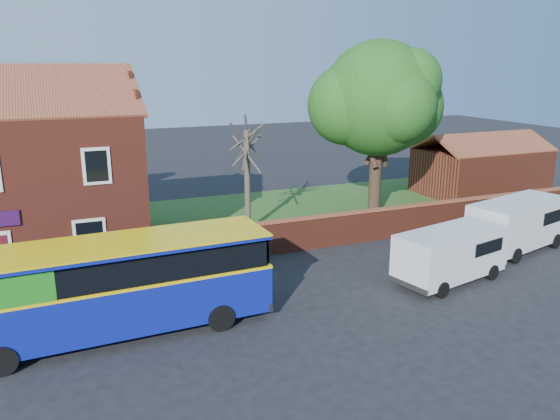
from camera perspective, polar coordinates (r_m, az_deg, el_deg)
name	(u,v)px	position (r m, az deg, el deg)	size (l,w,h in m)	color
ground	(227,340)	(18.08, -5.59, -13.34)	(120.00, 120.00, 0.00)	black
grass_strip	(365,206)	(34.33, 8.83, 0.47)	(26.00, 12.00, 0.04)	#426B28
boundary_wall	(425,218)	(29.37, 14.96, -0.78)	(22.00, 0.38, 1.60)	maroon
outbuilding	(480,170)	(39.38, 20.21, 3.96)	(8.20, 5.06, 4.17)	maroon
bus	(100,285)	(18.38, -18.32, -7.49)	(10.32, 2.92, 3.12)	navy
van_near	(451,253)	(23.07, 17.42, -4.30)	(5.19, 2.94, 2.15)	silver
van_far	(518,223)	(28.02, 23.62, -1.21)	(5.77, 3.41, 2.37)	silver
large_tree	(378,102)	(31.70, 10.21, 11.05)	(8.11, 6.42, 9.89)	black
bare_tree	(247,176)	(28.13, -3.44, 3.59)	(2.18, 2.60, 5.83)	#4C4238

